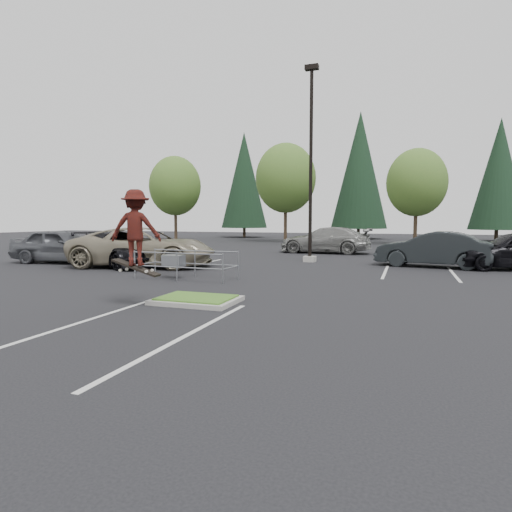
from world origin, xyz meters
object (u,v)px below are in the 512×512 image
(decid_a, at_px, (175,188))
(conif_b, at_px, (360,170))
(decid_b, at_px, (286,180))
(skateboarder, at_px, (135,228))
(car_l_black, at_px, (116,249))
(cart_corral, at_px, (176,261))
(conif_a, at_px, (244,180))
(car_l_grey, at_px, (62,246))
(light_pole, at_px, (311,175))
(car_r_charc, at_px, (433,249))
(car_far_silver, at_px, (325,240))
(car_l_tan, at_px, (142,247))
(conif_c, at_px, (499,174))
(decid_c, at_px, (416,185))

(decid_a, height_order, conif_b, conif_b)
(decid_b, distance_m, skateboarder, 32.15)
(decid_b, relative_size, car_l_black, 1.69)
(cart_corral, xyz_separation_m, skateboarder, (1.73, -5.02, 1.35))
(decid_b, bearing_deg, decid_a, -177.61)
(conif_a, bearing_deg, conif_b, 2.05)
(conif_a, xyz_separation_m, car_l_grey, (2.50, -32.78, -6.21))
(decid_a, bearing_deg, light_pole, -44.25)
(car_l_black, height_order, car_r_charc, car_r_charc)
(cart_corral, xyz_separation_m, car_far_silver, (3.12, 14.18, 0.20))
(decid_a, height_order, car_l_tan, decid_a)
(conif_a, relative_size, car_r_charc, 2.54)
(skateboarder, distance_m, car_r_charc, 14.73)
(car_l_tan, relative_size, car_l_black, 1.18)
(conif_b, xyz_separation_m, conif_c, (14.00, -1.00, -1.00))
(conif_a, relative_size, conif_b, 0.90)
(conif_c, height_order, car_l_grey, conif_c)
(conif_c, xyz_separation_m, car_l_grey, (-25.50, -32.28, -5.96))
(decid_c, height_order, car_l_tan, decid_c)
(conif_c, xyz_separation_m, cart_corral, (-16.93, -35.48, -6.17))
(cart_corral, relative_size, car_l_black, 0.67)
(skateboarder, bearing_deg, decid_a, -81.45)
(conif_a, height_order, cart_corral, conif_a)
(car_l_grey, xyz_separation_m, car_r_charc, (18.00, 4.28, -0.05))
(decid_b, bearing_deg, car_l_black, -94.84)
(decid_b, xyz_separation_m, cart_corral, (3.08, -26.52, -5.37))
(decid_a, distance_m, car_l_tan, 26.16)
(cart_corral, bearing_deg, conif_c, 66.90)
(light_pole, distance_m, decid_a, 25.86)
(skateboarder, bearing_deg, conif_a, -92.55)
(light_pole, distance_m, conif_b, 28.69)
(conif_b, bearing_deg, conif_c, -4.09)
(decid_a, relative_size, conif_a, 0.69)
(conif_a, xyz_separation_m, car_r_charc, (20.50, -28.50, -6.26))
(car_l_grey, bearing_deg, conif_c, -44.76)
(car_far_silver, bearing_deg, conif_a, -145.16)
(skateboarder, distance_m, car_l_black, 10.57)
(conif_a, bearing_deg, decid_a, -111.91)
(decid_b, height_order, car_r_charc, decid_b)
(conif_b, height_order, skateboarder, conif_b)
(conif_a, relative_size, car_l_black, 2.28)
(cart_corral, bearing_deg, car_far_silver, 80.01)
(decid_a, xyz_separation_m, conif_b, (18.01, 10.47, 2.27))
(car_l_tan, distance_m, car_l_grey, 5.01)
(light_pole, distance_m, car_l_black, 10.54)
(conif_a, height_order, car_far_silver, conif_a)
(conif_a, bearing_deg, car_l_black, -79.70)
(decid_b, distance_m, car_r_charc, 23.36)
(light_pole, relative_size, car_far_silver, 1.69)
(car_l_tan, relative_size, car_far_silver, 1.13)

